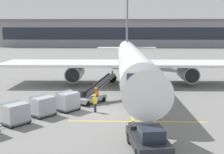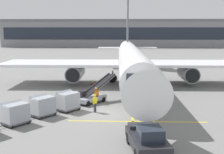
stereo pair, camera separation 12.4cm
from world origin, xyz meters
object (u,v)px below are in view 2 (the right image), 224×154
at_px(pushback_tug, 147,139).
at_px(safety_cone_wingtip, 101,84).
at_px(ground_crew_by_loader, 95,102).
at_px(safety_cone_engine_keepout, 93,82).
at_px(belt_loader, 92,95).
at_px(baggage_cart_second, 42,105).
at_px(ground_crew_by_carts, 96,94).
at_px(baggage_cart_third, 15,113).
at_px(baggage_cart_lead, 67,101).
at_px(parked_airplane, 131,60).

relative_size(pushback_tug, safety_cone_wingtip, 6.36).
distance_m(ground_crew_by_loader, safety_cone_engine_keepout, 14.45).
relative_size(belt_loader, baggage_cart_second, 1.89).
height_order(belt_loader, ground_crew_by_carts, belt_loader).
bearing_deg(baggage_cart_third, baggage_cart_lead, 50.34).
distance_m(baggage_cart_second, pushback_tug, 11.62).
height_order(baggage_cart_lead, safety_cone_wingtip, baggage_cart_lead).
height_order(baggage_cart_lead, safety_cone_engine_keepout, baggage_cart_lead).
bearing_deg(baggage_cart_second, safety_cone_engine_keepout, 79.22).
bearing_deg(safety_cone_wingtip, ground_crew_by_loader, -88.28).
relative_size(baggage_cart_second, ground_crew_by_loader, 1.52).
height_order(safety_cone_engine_keepout, safety_cone_wingtip, safety_cone_wingtip).
bearing_deg(baggage_cart_lead, baggage_cart_third, -129.66).
bearing_deg(belt_loader, pushback_tug, -68.98).
bearing_deg(baggage_cart_lead, parked_airplane, 65.41).
bearing_deg(baggage_cart_third, ground_crew_by_carts, 49.57).
distance_m(parked_airplane, ground_crew_by_carts, 12.53).
height_order(pushback_tug, ground_crew_by_loader, pushback_tug).
bearing_deg(baggage_cart_lead, pushback_tug, -53.41).
xyz_separation_m(baggage_cart_third, safety_cone_engine_keepout, (4.60, 18.16, -0.71)).
xyz_separation_m(baggage_cart_second, safety_cone_wingtip, (4.29, 14.37, -0.64)).
relative_size(ground_crew_by_carts, safety_cone_wingtip, 2.37).
xyz_separation_m(baggage_cart_second, ground_crew_by_loader, (4.68, 1.40, -0.00)).
bearing_deg(parked_airplane, baggage_cart_second, -117.68).
bearing_deg(baggage_cart_third, baggage_cart_second, 56.45).
xyz_separation_m(baggage_cart_lead, safety_cone_engine_keepout, (1.04, 13.87, -0.71)).
distance_m(baggage_cart_third, ground_crew_by_loader, 7.36).
bearing_deg(belt_loader, baggage_cart_second, -128.38).
height_order(ground_crew_by_carts, safety_cone_engine_keepout, ground_crew_by_carts).
height_order(ground_crew_by_loader, safety_cone_wingtip, ground_crew_by_loader).
xyz_separation_m(belt_loader, safety_cone_wingtip, (0.23, 9.25, -0.49)).
height_order(baggage_cart_third, safety_cone_engine_keepout, baggage_cart_third).
bearing_deg(baggage_cart_third, pushback_tug, -25.71).
relative_size(baggage_cart_second, pushback_tug, 0.57).
relative_size(baggage_cart_third, safety_cone_wingtip, 3.61).
height_order(ground_crew_by_carts, safety_cone_wingtip, ground_crew_by_carts).
height_order(baggage_cart_third, ground_crew_by_carts, baggage_cart_third).
height_order(baggage_cart_third, ground_crew_by_loader, baggage_cart_third).
distance_m(pushback_tug, safety_cone_wingtip, 22.34).
xyz_separation_m(parked_airplane, safety_cone_engine_keepout, (-5.58, -0.60, -3.17)).
bearing_deg(ground_crew_by_carts, safety_cone_engine_keepout, 97.80).
relative_size(parked_airplane, baggage_cart_second, 17.68).
bearing_deg(baggage_cart_second, baggage_cart_lead, 43.78).
distance_m(baggage_cart_lead, ground_crew_by_carts, 3.84).
xyz_separation_m(baggage_cart_third, pushback_tug, (10.50, -5.06, -0.17)).
bearing_deg(baggage_cart_second, pushback_tug, -40.06).
bearing_deg(pushback_tug, baggage_cart_lead, 126.59).
xyz_separation_m(parked_airplane, belt_loader, (-4.52, -11.22, -2.62)).
height_order(parked_airplane, ground_crew_by_carts, parked_airplane).
distance_m(belt_loader, safety_cone_engine_keepout, 10.69).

